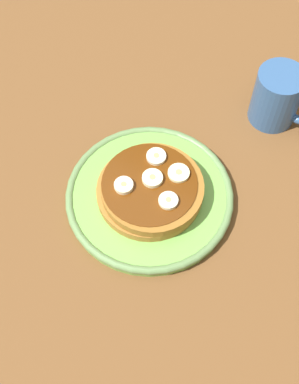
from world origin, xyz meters
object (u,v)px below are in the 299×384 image
Objects in this scene: pancake_stack at (150,189)px; coffee_mug at (279,97)px; banana_slice_0 at (151,177)px; banana_slice_2 at (124,186)px; plate at (150,196)px; banana_slice_4 at (179,173)px; banana_slice_3 at (168,201)px; banana_slice_1 at (156,157)px.

coffee_mug reaches higher than pancake_stack.
banana_slice_0 and banana_slice_2 have the same top height.
banana_slice_0 is at bearing 118.19° from pancake_stack.
banana_slice_2 reaches higher than plate.
plate is at bearing -143.21° from pancake_stack.
coffee_mug is (10.83, 26.73, -0.22)cm from banana_slice_2.
banana_slice_4 is (2.53, 3.54, 1.80)cm from pancake_stack.
banana_slice_3 reaches higher than pancake_stack.
coffee_mug reaches higher than banana_slice_2.
pancake_stack is at bearing -61.81° from banana_slice_0.
coffee_mug is at bearing 71.54° from pancake_stack.
banana_slice_3 is 4.77cm from banana_slice_4.
banana_slice_3 is at bearing -99.74° from coffee_mug.
banana_slice_3 is 25.63cm from coffee_mug.
banana_slice_0 is 4.02cm from banana_slice_2.
banana_slice_2 is at bearing -112.07° from coffee_mug.
coffee_mug is (9.75, 20.07, -0.14)cm from banana_slice_1.
banana_slice_1 is 4.24cm from banana_slice_4.
banana_slice_1 is at bearing 111.07° from plate.
plate is at bearing -108.57° from coffee_mug.
banana_slice_1 is 0.26× the size of coffee_mug.
pancake_stack is 1.44× the size of coffee_mug.
pancake_stack is 4.71cm from banana_slice_4.
banana_slice_4 is at bearing -7.83° from banana_slice_1.
banana_slice_4 is at bearing 48.99° from banana_slice_2.
banana_slice_3 is at bearing -23.27° from banana_slice_0.
plate is 8.32× the size of banana_slice_0.
pancake_stack is 4.21cm from banana_slice_2.
plate is at bearing -67.93° from banana_slice_0.
pancake_stack reaches higher than plate.
pancake_stack is at bearing -108.46° from coffee_mug.
banana_slice_0 reaches higher than plate.
banana_slice_1 is at bearing 112.15° from pancake_stack.
plate is at bearing -68.93° from banana_slice_1.
plate is 5.46cm from banana_slice_2.
banana_slice_0 is 4.06cm from banana_slice_4.
plate is 7.94× the size of banana_slice_4.
banana_slice_1 is 1.05× the size of banana_slice_3.
banana_slice_2 is at bearing -137.26° from plate.
banana_slice_4 is (2.90, 2.85, -0.08)cm from banana_slice_0.
pancake_stack is 2.05cm from banana_slice_0.
plate is at bearing -125.84° from banana_slice_4.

